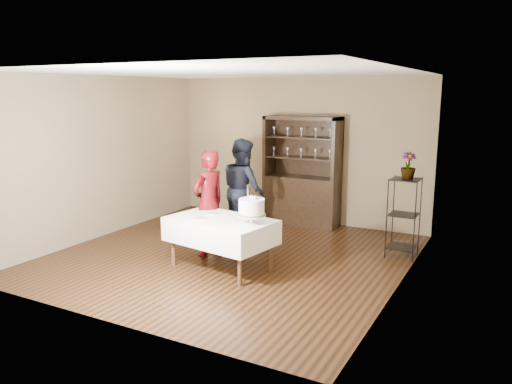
{
  "coord_description": "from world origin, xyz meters",
  "views": [
    {
      "loc": [
        3.73,
        -6.15,
        2.43
      ],
      "look_at": [
        0.39,
        0.1,
        1.01
      ],
      "focal_mm": 35.0,
      "sensor_mm": 36.0,
      "label": 1
    }
  ],
  "objects_px": {
    "plant_etagere": "(404,214)",
    "cake_table": "(221,231)",
    "man": "(243,189)",
    "china_hutch": "(302,189)",
    "cake": "(252,208)",
    "woman": "(209,203)",
    "potted_plant": "(408,166)"
  },
  "relations": [
    {
      "from": "cake_table",
      "to": "cake",
      "type": "height_order",
      "value": "cake"
    },
    {
      "from": "man",
      "to": "china_hutch",
      "type": "bearing_deg",
      "value": -74.77
    },
    {
      "from": "woman",
      "to": "cake",
      "type": "relative_size",
      "value": 3.04
    },
    {
      "from": "cake",
      "to": "plant_etagere",
      "type": "bearing_deg",
      "value": 47.18
    },
    {
      "from": "china_hutch",
      "to": "cake",
      "type": "xyz_separation_m",
      "value": [
        0.47,
        -2.79,
        0.26
      ]
    },
    {
      "from": "man",
      "to": "plant_etagere",
      "type": "bearing_deg",
      "value": -137.8
    },
    {
      "from": "plant_etagere",
      "to": "cake_table",
      "type": "distance_m",
      "value": 2.73
    },
    {
      "from": "plant_etagere",
      "to": "cake_table",
      "type": "relative_size",
      "value": 0.77
    },
    {
      "from": "cake",
      "to": "potted_plant",
      "type": "distance_m",
      "value": 2.45
    },
    {
      "from": "china_hutch",
      "to": "plant_etagere",
      "type": "height_order",
      "value": "china_hutch"
    },
    {
      "from": "plant_etagere",
      "to": "man",
      "type": "distance_m",
      "value": 2.61
    },
    {
      "from": "china_hutch",
      "to": "woman",
      "type": "height_order",
      "value": "china_hutch"
    },
    {
      "from": "cake_table",
      "to": "man",
      "type": "height_order",
      "value": "man"
    },
    {
      "from": "china_hutch",
      "to": "cake_table",
      "type": "relative_size",
      "value": 1.28
    },
    {
      "from": "cake_table",
      "to": "china_hutch",
      "type": "bearing_deg",
      "value": 89.3
    },
    {
      "from": "woman",
      "to": "potted_plant",
      "type": "relative_size",
      "value": 4.12
    },
    {
      "from": "china_hutch",
      "to": "woman",
      "type": "bearing_deg",
      "value": -102.8
    },
    {
      "from": "cake_table",
      "to": "man",
      "type": "bearing_deg",
      "value": 108.05
    },
    {
      "from": "plant_etagere",
      "to": "potted_plant",
      "type": "bearing_deg",
      "value": 42.28
    },
    {
      "from": "plant_etagere",
      "to": "cake",
      "type": "distance_m",
      "value": 2.39
    },
    {
      "from": "china_hutch",
      "to": "cake_table",
      "type": "bearing_deg",
      "value": -90.7
    },
    {
      "from": "potted_plant",
      "to": "cake",
      "type": "bearing_deg",
      "value": -132.88
    },
    {
      "from": "cake_table",
      "to": "cake",
      "type": "bearing_deg",
      "value": -2.88
    },
    {
      "from": "man",
      "to": "potted_plant",
      "type": "height_order",
      "value": "man"
    },
    {
      "from": "plant_etagere",
      "to": "cake_table",
      "type": "bearing_deg",
      "value": -140.9
    },
    {
      "from": "china_hutch",
      "to": "cake_table",
      "type": "xyz_separation_m",
      "value": [
        -0.03,
        -2.77,
        -0.12
      ]
    },
    {
      "from": "cake_table",
      "to": "woman",
      "type": "height_order",
      "value": "woman"
    },
    {
      "from": "woman",
      "to": "man",
      "type": "bearing_deg",
      "value": -166.13
    },
    {
      "from": "cake_table",
      "to": "cake",
      "type": "xyz_separation_m",
      "value": [
        0.5,
        -0.03,
        0.38
      ]
    },
    {
      "from": "cake",
      "to": "man",
      "type": "bearing_deg",
      "value": 123.21
    },
    {
      "from": "china_hutch",
      "to": "man",
      "type": "relative_size",
      "value": 1.19
    },
    {
      "from": "china_hutch",
      "to": "potted_plant",
      "type": "distance_m",
      "value": 2.45
    }
  ]
}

